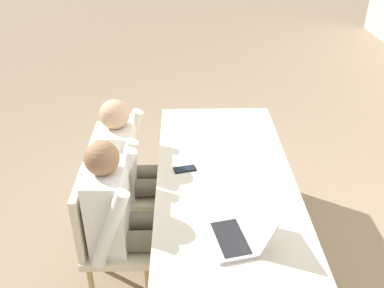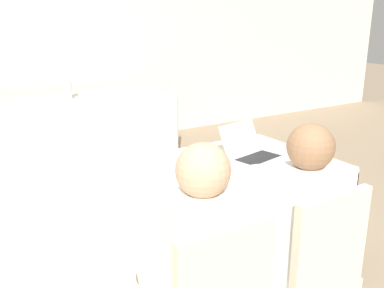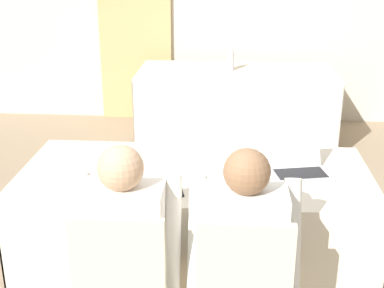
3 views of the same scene
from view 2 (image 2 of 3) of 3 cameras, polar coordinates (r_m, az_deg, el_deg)
name	(u,v)px [view 2 (image 2 of 3)]	position (r m, az deg, el deg)	size (l,w,h in m)	color
wall_back	(29,38)	(5.34, -20.87, 13.12)	(12.00, 0.06, 2.70)	beige
conference_table_near	(172,207)	(2.40, -2.75, -8.36)	(1.99, 0.89, 0.75)	beige
conference_table_far	(77,114)	(4.75, -15.07, 3.85)	(1.99, 0.89, 0.75)	beige
laptop	(253,153)	(2.64, 8.08, -1.16)	(0.37, 0.36, 0.21)	#B7B7BC
cell_phone	(183,197)	(2.08, -1.26, -7.12)	(0.10, 0.16, 0.01)	black
paper_beside_laptop	(56,198)	(2.19, -17.68, -6.85)	(0.23, 0.31, 0.00)	white
paper_centre_table	(234,167)	(2.51, 5.63, -3.07)	(0.24, 0.32, 0.00)	white
water_bottle	(68,88)	(4.70, -16.17, 7.22)	(0.07, 0.07, 0.26)	#B7B7C1
chair_near_right	(305,269)	(2.06, 14.82, -15.80)	(0.44, 0.44, 0.91)	tan
person_checkered_shirt	(192,261)	(1.75, -0.04, -15.35)	(0.50, 0.52, 1.17)	#665B4C
person_white_shirt	(291,227)	(2.04, 13.04, -10.79)	(0.50, 0.52, 1.17)	#665B4C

